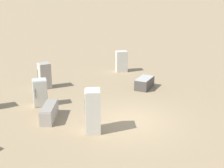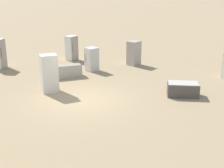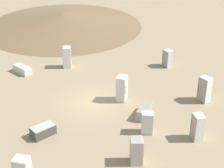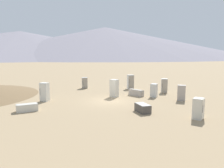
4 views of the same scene
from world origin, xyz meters
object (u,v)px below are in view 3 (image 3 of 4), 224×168
at_px(discarded_fridge_0, 67,57).
at_px(discarded_fridge_9, 22,69).
at_px(discarded_fridge_8, 197,127).
at_px(discarded_fridge_5, 136,151).
at_px(discarded_fridge_7, 122,89).
at_px(discarded_fridge_4, 147,123).
at_px(discarded_fridge_6, 43,131).
at_px(discarded_fridge_2, 168,58).
at_px(discarded_fridge_1, 204,89).
at_px(discarded_fridge_3, 144,111).

height_order(discarded_fridge_0, discarded_fridge_9, discarded_fridge_0).
distance_m(discarded_fridge_8, discarded_fridge_9, 15.54).
bearing_deg(discarded_fridge_8, discarded_fridge_9, 41.08).
xyz_separation_m(discarded_fridge_5, discarded_fridge_7, (-4.86, 4.90, 0.17)).
distance_m(discarded_fridge_4, discarded_fridge_6, 6.45).
height_order(discarded_fridge_8, discarded_fridge_9, discarded_fridge_8).
bearing_deg(discarded_fridge_9, discarded_fridge_6, 61.69).
relative_size(discarded_fridge_2, discarded_fridge_7, 0.77).
bearing_deg(discarded_fridge_1, discarded_fridge_0, 23.46).
bearing_deg(discarded_fridge_5, discarded_fridge_7, -178.13).
xyz_separation_m(discarded_fridge_3, discarded_fridge_5, (2.44, -4.25, 0.43)).
distance_m(discarded_fridge_1, discarded_fridge_4, 5.86).
relative_size(discarded_fridge_3, discarded_fridge_4, 1.30).
bearing_deg(discarded_fridge_6, discarded_fridge_7, -89.52).
distance_m(discarded_fridge_6, discarded_fridge_9, 9.35).
distance_m(discarded_fridge_4, discarded_fridge_9, 12.81).
bearing_deg(discarded_fridge_4, discarded_fridge_8, -6.94).
bearing_deg(discarded_fridge_1, discarded_fridge_8, 125.04).
relative_size(discarded_fridge_1, discarded_fridge_4, 1.30).
bearing_deg(discarded_fridge_0, discarded_fridge_2, -92.86).
bearing_deg(discarded_fridge_7, discarded_fridge_3, 54.86).
relative_size(discarded_fridge_2, discarded_fridge_9, 0.87).
relative_size(discarded_fridge_1, discarded_fridge_5, 1.19).
relative_size(discarded_fridge_5, discarded_fridge_9, 0.93).
relative_size(discarded_fridge_0, discarded_fridge_3, 0.98).
xyz_separation_m(discarded_fridge_3, discarded_fridge_4, (1.26, -1.49, 0.37)).
height_order(discarded_fridge_1, discarded_fridge_9, discarded_fridge_1).
bearing_deg(discarded_fridge_1, discarded_fridge_2, -20.55).
relative_size(discarded_fridge_1, discarded_fridge_3, 1.00).
height_order(discarded_fridge_3, discarded_fridge_7, discarded_fridge_7).
relative_size(discarded_fridge_4, discarded_fridge_8, 0.85).
height_order(discarded_fridge_6, discarded_fridge_8, discarded_fridge_8).
xyz_separation_m(discarded_fridge_1, discarded_fridge_4, (-0.90, -5.79, -0.21)).
distance_m(discarded_fridge_3, discarded_fridge_4, 1.99).
bearing_deg(discarded_fridge_1, discarded_fridge_4, 93.96).
relative_size(discarded_fridge_6, discarded_fridge_8, 0.94).
distance_m(discarded_fridge_4, discarded_fridge_8, 3.03).
height_order(discarded_fridge_3, discarded_fridge_9, discarded_fridge_3).
bearing_deg(discarded_fridge_4, discarded_fridge_0, 128.06).
bearing_deg(discarded_fridge_5, discarded_fridge_1, 138.98).
distance_m(discarded_fridge_7, discarded_fridge_9, 9.29).
xyz_separation_m(discarded_fridge_0, discarded_fridge_8, (13.42, -2.25, -0.07)).
height_order(discarded_fridge_0, discarded_fridge_5, discarded_fridge_0).
bearing_deg(discarded_fridge_6, discarded_fridge_8, -132.77).
bearing_deg(discarded_fridge_0, discarded_fridge_7, -145.24).
distance_m(discarded_fridge_6, discarded_fridge_7, 6.59).
bearing_deg(discarded_fridge_9, discarded_fridge_5, 79.57).
relative_size(discarded_fridge_0, discarded_fridge_8, 1.08).
height_order(discarded_fridge_0, discarded_fridge_8, discarded_fridge_0).
bearing_deg(discarded_fridge_1, discarded_fridge_7, 51.35).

